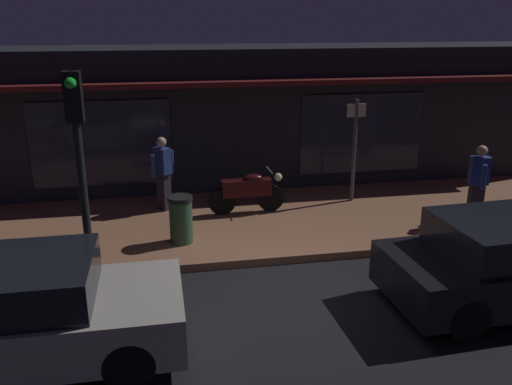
{
  "coord_description": "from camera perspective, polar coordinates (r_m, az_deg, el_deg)",
  "views": [
    {
      "loc": [
        -1.88,
        -7.59,
        4.29
      ],
      "look_at": [
        -0.01,
        2.4,
        0.95
      ],
      "focal_mm": 37.32,
      "sensor_mm": 36.0,
      "label": 1
    }
  ],
  "objects": [
    {
      "name": "motorcycle",
      "position": [
        11.76,
        -0.87,
        0.15
      ],
      "size": [
        1.7,
        0.55,
        0.97
      ],
      "color": "black",
      "rests_on": "sidewalk_slab"
    },
    {
      "name": "sign_post",
      "position": [
        12.53,
        10.51,
        5.08
      ],
      "size": [
        0.44,
        0.09,
        2.4
      ],
      "color": "#47474C",
      "rests_on": "sidewalk_slab"
    },
    {
      "name": "person_bystander",
      "position": [
        12.0,
        22.67,
        0.99
      ],
      "size": [
        0.42,
        0.62,
        1.67
      ],
      "color": "#28232D",
      "rests_on": "sidewalk_slab"
    },
    {
      "name": "storefront_building",
      "position": [
        14.32,
        -2.9,
        8.18
      ],
      "size": [
        18.0,
        3.3,
        3.6
      ],
      "color": "black",
      "rests_on": "ground_plane"
    },
    {
      "name": "traffic_light_pole",
      "position": [
        8.06,
        -18.45,
        4.26
      ],
      "size": [
        0.24,
        0.33,
        3.6
      ],
      "color": "black",
      "rests_on": "ground_plane"
    },
    {
      "name": "ground_plane",
      "position": [
        8.92,
        2.97,
        -10.59
      ],
      "size": [
        60.0,
        60.0,
        0.0
      ],
      "primitive_type": "plane",
      "color": "black"
    },
    {
      "name": "parked_car_near",
      "position": [
        7.59,
        -24.23,
        -11.79
      ],
      "size": [
        4.11,
        1.79,
        1.42
      ],
      "color": "black",
      "rests_on": "ground_plane"
    },
    {
      "name": "sidewalk_slab",
      "position": [
        11.55,
        -0.48,
        -3.21
      ],
      "size": [
        18.0,
        4.0,
        0.15
      ],
      "primitive_type": "cube",
      "color": "brown",
      "rests_on": "ground_plane"
    },
    {
      "name": "trash_bin",
      "position": [
        10.31,
        -8.05,
        -2.84
      ],
      "size": [
        0.48,
        0.48,
        0.93
      ],
      "color": "#2D4C33",
      "rests_on": "sidewalk_slab"
    },
    {
      "name": "person_photographer",
      "position": [
        12.02,
        -9.94,
        2.18
      ],
      "size": [
        0.54,
        0.44,
        1.67
      ],
      "color": "#28232D",
      "rests_on": "sidewalk_slab"
    }
  ]
}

